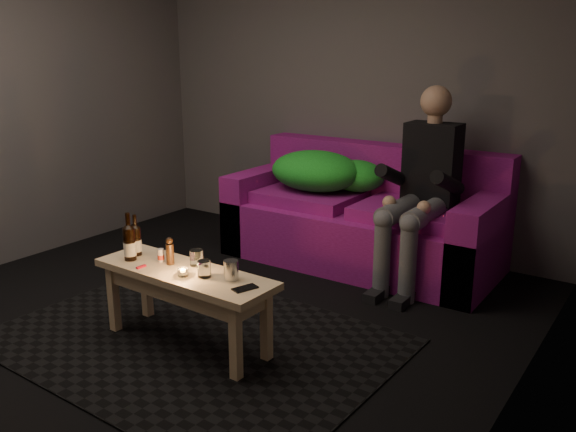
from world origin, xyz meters
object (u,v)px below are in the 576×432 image
at_px(sofa, 364,221).
at_px(steel_cup, 231,270).
at_px(coffee_table, 185,284).
at_px(beer_bottle_b, 129,243).
at_px(person, 422,184).
at_px(beer_bottle_a, 136,240).

xyz_separation_m(sofa, steel_cup, (0.14, -1.89, 0.19)).
height_order(coffee_table, beer_bottle_b, beer_bottle_b).
xyz_separation_m(sofa, person, (0.55, -0.18, 0.42)).
bearing_deg(beer_bottle_b, steel_cup, 7.44).
xyz_separation_m(coffee_table, beer_bottle_a, (-0.43, 0.03, 0.18)).
bearing_deg(sofa, beer_bottle_b, -106.15).
distance_m(person, beer_bottle_a, 2.09).
relative_size(person, coffee_table, 1.24).
xyz_separation_m(sofa, beer_bottle_a, (-0.61, -1.90, 0.23)).
height_order(sofa, coffee_table, sofa).
relative_size(sofa, person, 1.50).
bearing_deg(sofa, steel_cup, -85.74).
xyz_separation_m(person, beer_bottle_b, (-1.13, -1.81, -0.17)).
bearing_deg(beer_bottle_a, person, 56.01).
relative_size(sofa, steel_cup, 19.52).
distance_m(coffee_table, beer_bottle_b, 0.45).
bearing_deg(coffee_table, person, 67.52).
distance_m(sofa, beer_bottle_b, 2.08).
bearing_deg(steel_cup, sofa, 94.26).
height_order(coffee_table, beer_bottle_a, beer_bottle_a).
bearing_deg(beer_bottle_b, sofa, 73.85).
xyz_separation_m(beer_bottle_a, beer_bottle_b, (0.04, -0.08, 0.01)).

